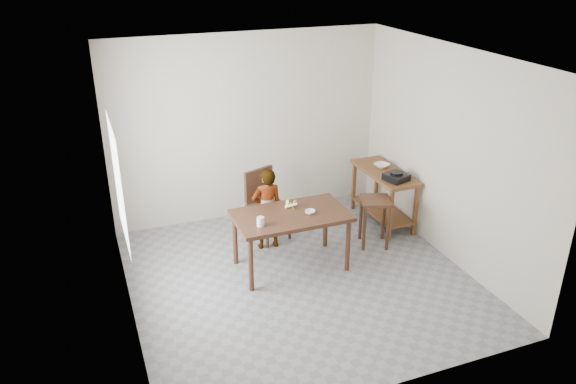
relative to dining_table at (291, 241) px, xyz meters
name	(u,v)px	position (x,y,z in m)	size (l,w,h in m)	color
floor	(300,280)	(0.00, -0.30, -0.40)	(4.00, 4.00, 0.04)	slate
ceiling	(302,55)	(0.00, -0.30, 2.35)	(4.00, 4.00, 0.04)	white
wall_back	(247,127)	(0.00, 1.72, 0.98)	(4.00, 0.04, 2.70)	beige
wall_front	(394,265)	(0.00, -2.32, 0.98)	(4.00, 0.04, 2.70)	beige
wall_left	(117,205)	(-2.02, -0.30, 0.98)	(0.04, 4.00, 2.70)	beige
wall_right	(450,155)	(2.02, -0.30, 0.98)	(0.04, 4.00, 2.70)	beige
window_pane	(118,183)	(-1.97, -0.10, 1.12)	(0.02, 1.10, 1.30)	white
dining_table	(291,241)	(0.00, 0.00, 0.00)	(1.40, 0.80, 0.75)	#3D2315
prep_counter	(383,197)	(1.72, 0.70, 0.03)	(0.50, 1.20, 0.80)	brown
child	(267,209)	(-0.11, 0.59, 0.19)	(0.41, 0.27, 1.13)	white
dining_chair	(269,206)	(0.00, 0.82, 0.11)	(0.47, 0.47, 0.97)	#3D2315
stool	(374,222)	(1.26, 0.13, -0.04)	(0.38, 0.38, 0.68)	#3D2315
glass_tumbler	(260,222)	(-0.45, -0.17, 0.43)	(0.09, 0.09, 0.11)	silver
small_bowl	(310,212)	(0.22, -0.08, 0.39)	(0.13, 0.13, 0.04)	white
banana	(291,205)	(0.07, 0.17, 0.41)	(0.18, 0.13, 0.06)	#FED45D
serving_bowl	(382,165)	(1.75, 0.85, 0.45)	(0.21, 0.21, 0.05)	white
gas_burner	(396,177)	(1.69, 0.35, 0.47)	(0.28, 0.28, 0.09)	black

